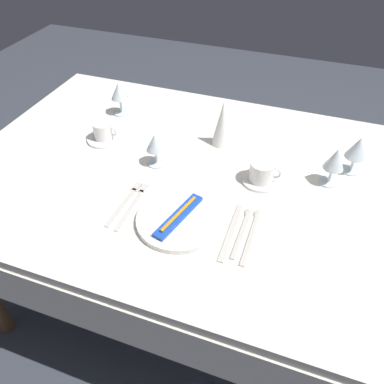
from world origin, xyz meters
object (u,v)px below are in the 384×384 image
(fork_inner, at_px, (125,202))
(spoon_dessert, at_px, (253,229))
(wine_glass_left, at_px, (119,93))
(wine_glass_far, at_px, (358,149))
(dinner_plate, at_px, (179,220))
(coffee_cup_right, at_px, (262,171))
(wine_glass_right, at_px, (335,161))
(spoon_soup, at_px, (244,226))
(dinner_knife, at_px, (231,233))
(coffee_cup_left, at_px, (103,130))
(fork_outer, at_px, (133,204))
(wine_glass_centre, at_px, (156,144))
(napkin_folded, at_px, (223,123))
(toothbrush_package, at_px, (179,216))

(fork_inner, height_order, spoon_dessert, spoon_dessert)
(wine_glass_left, relative_size, wine_glass_far, 1.00)
(dinner_plate, bearing_deg, coffee_cup_right, 54.30)
(fork_inner, height_order, wine_glass_right, wine_glass_right)
(spoon_soup, xyz_separation_m, wine_glass_far, (0.29, 0.39, 0.09))
(dinner_knife, height_order, wine_glass_far, wine_glass_far)
(dinner_plate, bearing_deg, wine_glass_far, 42.02)
(fork_inner, xyz_separation_m, spoon_dessert, (0.41, 0.02, 0.00))
(spoon_dessert, height_order, coffee_cup_left, coffee_cup_left)
(fork_outer, relative_size, spoon_dessert, 0.96)
(spoon_dessert, height_order, wine_glass_centre, wine_glass_centre)
(coffee_cup_right, bearing_deg, dinner_plate, -125.70)
(coffee_cup_right, bearing_deg, spoon_soup, -90.82)
(wine_glass_centre, distance_m, wine_glass_far, 0.69)
(napkin_folded, bearing_deg, spoon_soup, -64.69)
(wine_glass_right, height_order, napkin_folded, napkin_folded)
(coffee_cup_left, xyz_separation_m, napkin_folded, (0.44, 0.13, 0.05))
(fork_inner, distance_m, spoon_dessert, 0.41)
(spoon_dessert, relative_size, wine_glass_right, 1.67)
(wine_glass_centre, distance_m, napkin_folded, 0.27)
(wine_glass_far, relative_size, napkin_folded, 0.78)
(wine_glass_left, relative_size, wine_glass_right, 1.01)
(toothbrush_package, height_order, wine_glass_far, wine_glass_far)
(spoon_dessert, relative_size, coffee_cup_left, 2.39)
(spoon_dessert, bearing_deg, napkin_folded, 118.41)
(wine_glass_left, distance_m, napkin_folded, 0.47)
(wine_glass_left, relative_size, napkin_folded, 0.78)
(dinner_knife, bearing_deg, wine_glass_right, 53.09)
(spoon_soup, bearing_deg, dinner_plate, -166.37)
(dinner_plate, distance_m, wine_glass_far, 0.65)
(dinner_knife, xyz_separation_m, spoon_dessert, (0.06, 0.04, 0.00))
(dinner_plate, height_order, fork_outer, dinner_plate)
(toothbrush_package, height_order, fork_inner, toothbrush_package)
(spoon_dessert, bearing_deg, wine_glass_centre, 152.99)
(wine_glass_far, bearing_deg, napkin_folded, 178.58)
(spoon_dessert, bearing_deg, wine_glass_right, 57.25)
(toothbrush_package, relative_size, coffee_cup_right, 1.97)
(wine_glass_centre, bearing_deg, coffee_cup_right, 3.70)
(toothbrush_package, relative_size, napkin_folded, 1.19)
(toothbrush_package, relative_size, dinner_knife, 0.89)
(fork_inner, relative_size, spoon_dessert, 0.94)
(dinner_plate, height_order, fork_inner, dinner_plate)
(wine_glass_left, bearing_deg, fork_inner, -61.46)
(spoon_soup, xyz_separation_m, spoon_dessert, (0.03, -0.00, 0.00))
(fork_inner, xyz_separation_m, napkin_folded, (0.20, 0.42, 0.09))
(coffee_cup_left, distance_m, napkin_folded, 0.46)
(spoon_dessert, distance_m, coffee_cup_right, 0.23)
(fork_inner, distance_m, spoon_soup, 0.39)
(fork_inner, bearing_deg, coffee_cup_left, 129.10)
(spoon_soup, bearing_deg, wine_glass_far, 53.30)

